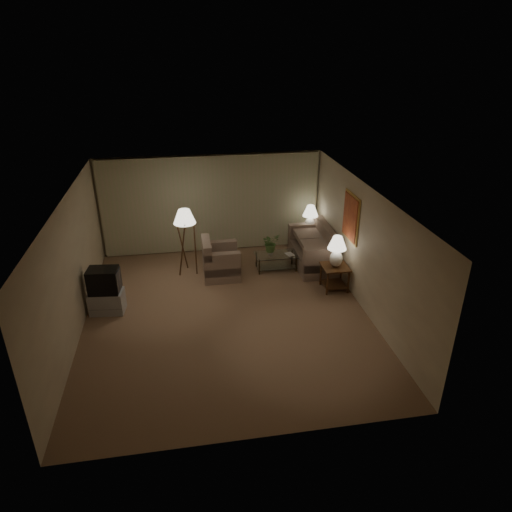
# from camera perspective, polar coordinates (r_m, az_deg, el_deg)

# --- Properties ---
(ground) EXTENTS (7.00, 7.00, 0.00)m
(ground) POSITION_cam_1_polar(r_m,az_deg,el_deg) (10.03, -3.68, -7.18)
(ground) COLOR #8D654E
(ground) RESTS_ON ground
(room_shell) EXTENTS (6.04, 7.02, 2.72)m
(room_shell) POSITION_cam_1_polar(r_m,az_deg,el_deg) (10.61, -4.71, 5.22)
(room_shell) COLOR beige
(room_shell) RESTS_ON ground
(sofa) EXTENTS (1.88, 0.98, 0.83)m
(sofa) POSITION_cam_1_polar(r_m,az_deg,el_deg) (12.03, 7.11, 0.73)
(sofa) COLOR gray
(sofa) RESTS_ON ground
(armchair) EXTENTS (0.94, 0.89, 0.78)m
(armchair) POSITION_cam_1_polar(r_m,az_deg,el_deg) (11.39, -4.39, -0.72)
(armchair) COLOR gray
(armchair) RESTS_ON ground
(side_table_near) EXTENTS (0.61, 0.61, 0.60)m
(side_table_near) POSITION_cam_1_polar(r_m,az_deg,el_deg) (10.92, 9.83, -2.10)
(side_table_near) COLOR #3D2210
(side_table_near) RESTS_ON ground
(side_table_far) EXTENTS (0.51, 0.43, 0.60)m
(side_table_far) POSITION_cam_1_polar(r_m,az_deg,el_deg) (12.84, 6.66, 2.34)
(side_table_far) COLOR #3D2210
(side_table_far) RESTS_ON ground
(table_lamp_near) EXTENTS (0.44, 0.44, 0.76)m
(table_lamp_near) POSITION_cam_1_polar(r_m,az_deg,el_deg) (10.65, 10.07, 0.90)
(table_lamp_near) COLOR white
(table_lamp_near) RESTS_ON side_table_near
(table_lamp_far) EXTENTS (0.43, 0.43, 0.74)m
(table_lamp_far) POSITION_cam_1_polar(r_m,az_deg,el_deg) (12.61, 6.81, 5.00)
(table_lamp_far) COLOR white
(table_lamp_far) RESTS_ON side_table_far
(coffee_table) EXTENTS (1.10, 0.60, 0.41)m
(coffee_table) POSITION_cam_1_polar(r_m,az_deg,el_deg) (11.76, 2.53, -0.41)
(coffee_table) COLOR silver
(coffee_table) RESTS_ON ground
(tv_cabinet) EXTENTS (0.82, 0.60, 0.50)m
(tv_cabinet) POSITION_cam_1_polar(r_m,az_deg,el_deg) (10.46, -18.12, -5.44)
(tv_cabinet) COLOR #9F9FA1
(tv_cabinet) RESTS_ON ground
(crt_tv) EXTENTS (0.73, 0.58, 0.54)m
(crt_tv) POSITION_cam_1_polar(r_m,az_deg,el_deg) (10.22, -18.51, -2.93)
(crt_tv) COLOR black
(crt_tv) RESTS_ON tv_cabinet
(floor_lamp) EXTENTS (0.55, 0.55, 1.70)m
(floor_lamp) POSITION_cam_1_polar(r_m,az_deg,el_deg) (11.45, -8.74, 1.93)
(floor_lamp) COLOR #3D2210
(floor_lamp) RESTS_ON ground
(ottoman) EXTENTS (0.67, 0.67, 0.36)m
(ottoman) POSITION_cam_1_polar(r_m,az_deg,el_deg) (12.01, -3.70, -0.38)
(ottoman) COLOR #A14A36
(ottoman) RESTS_ON ground
(vase) EXTENTS (0.15, 0.15, 0.14)m
(vase) POSITION_cam_1_polar(r_m,az_deg,el_deg) (11.64, 1.83, 0.47)
(vase) COLOR silver
(vase) RESTS_ON coffee_table
(flowers) EXTENTS (0.55, 0.52, 0.48)m
(flowers) POSITION_cam_1_polar(r_m,az_deg,el_deg) (11.52, 1.85, 1.87)
(flowers) COLOR #4F7835
(flowers) RESTS_ON vase
(book) EXTENTS (0.24, 0.29, 0.02)m
(book) POSITION_cam_1_polar(r_m,az_deg,el_deg) (11.66, 3.85, 0.13)
(book) COLOR olive
(book) RESTS_ON coffee_table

